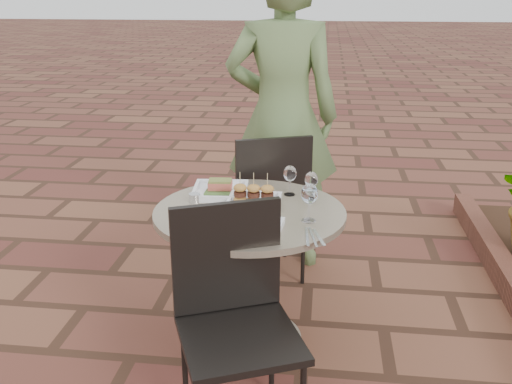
# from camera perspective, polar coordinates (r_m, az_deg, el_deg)

# --- Properties ---
(ground) EXTENTS (60.00, 60.00, 0.00)m
(ground) POSITION_cam_1_polar(r_m,az_deg,el_deg) (3.21, -2.70, -12.45)
(ground) COLOR brown
(ground) RESTS_ON ground
(cafe_table) EXTENTS (0.90, 0.90, 0.73)m
(cafe_table) POSITION_cam_1_polar(r_m,az_deg,el_deg) (2.77, -0.62, -6.54)
(cafe_table) COLOR gray
(cafe_table) RESTS_ON ground
(chair_far) EXTENTS (0.57, 0.57, 0.93)m
(chair_far) POSITION_cam_1_polar(r_m,az_deg,el_deg) (3.36, 1.31, -0.44)
(chair_far) COLOR black
(chair_far) RESTS_ON ground
(chair_near) EXTENTS (0.58, 0.58, 0.93)m
(chair_near) POSITION_cam_1_polar(r_m,az_deg,el_deg) (2.27, -2.26, -11.04)
(chair_near) COLOR black
(chair_near) RESTS_ON ground
(diner) EXTENTS (0.72, 0.48, 1.92)m
(diner) POSITION_cam_1_polar(r_m,az_deg,el_deg) (3.54, 2.63, 7.52)
(diner) COLOR #576F3D
(diner) RESTS_ON ground
(plate_salmon) EXTENTS (0.29, 0.29, 0.07)m
(plate_salmon) POSITION_cam_1_polar(r_m,az_deg,el_deg) (2.87, -3.59, 0.22)
(plate_salmon) COLOR white
(plate_salmon) RESTS_ON cafe_table
(plate_sliders) EXTENTS (0.25, 0.25, 0.16)m
(plate_sliders) POSITION_cam_1_polar(r_m,az_deg,el_deg) (2.71, -0.24, -0.62)
(plate_sliders) COLOR white
(plate_sliders) RESTS_ON cafe_table
(plate_tuna) EXTENTS (0.25, 0.25, 0.03)m
(plate_tuna) POSITION_cam_1_polar(r_m,az_deg,el_deg) (2.43, -0.23, -3.59)
(plate_tuna) COLOR white
(plate_tuna) RESTS_ON cafe_table
(wine_glass_right) EXTENTS (0.08, 0.08, 0.18)m
(wine_glass_right) POSITION_cam_1_polar(r_m,az_deg,el_deg) (2.51, 5.37, -0.27)
(wine_glass_right) COLOR white
(wine_glass_right) RESTS_ON cafe_table
(wine_glass_mid) EXTENTS (0.07, 0.07, 0.15)m
(wine_glass_mid) POSITION_cam_1_polar(r_m,az_deg,el_deg) (2.83, 3.42, 1.79)
(wine_glass_mid) COLOR white
(wine_glass_mid) RESTS_ON cafe_table
(wine_glass_far) EXTENTS (0.06, 0.06, 0.15)m
(wine_glass_far) POSITION_cam_1_polar(r_m,az_deg,el_deg) (2.75, 5.55, 1.17)
(wine_glass_far) COLOR white
(wine_glass_far) RESTS_ON cafe_table
(steel_ramekin) EXTENTS (0.07, 0.07, 0.04)m
(steel_ramekin) POSITION_cam_1_polar(r_m,az_deg,el_deg) (2.77, -6.17, -0.58)
(steel_ramekin) COLOR silver
(steel_ramekin) RESTS_ON cafe_table
(cutlery_set) EXTENTS (0.13, 0.21, 0.00)m
(cutlery_set) POSITION_cam_1_polar(r_m,az_deg,el_deg) (2.39, 5.72, -4.51)
(cutlery_set) COLOR silver
(cutlery_set) RESTS_ON cafe_table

